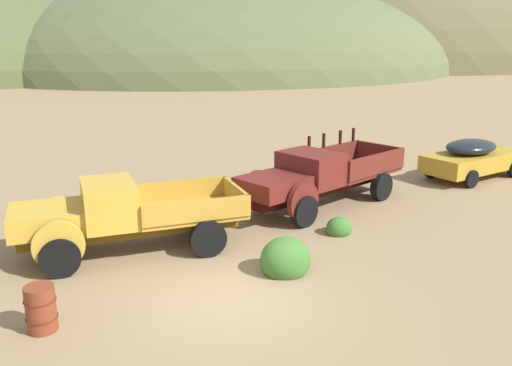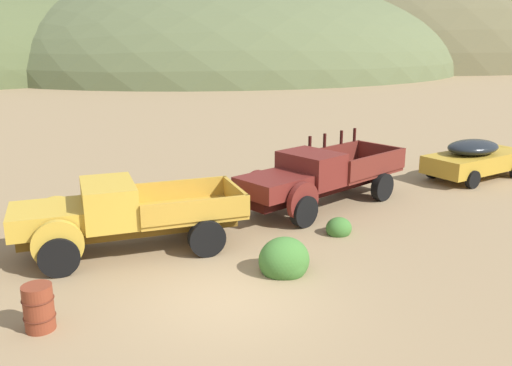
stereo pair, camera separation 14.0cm
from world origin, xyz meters
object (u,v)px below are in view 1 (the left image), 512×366
object	(u,v)px
truck_oxblood	(314,178)
oil_drum_spare	(41,309)
truck_faded_yellow	(113,216)
car_mustard	(476,157)

from	to	relation	value
truck_oxblood	oil_drum_spare	size ratio (longest dim) A/B	7.37
truck_faded_yellow	car_mustard	size ratio (longest dim) A/B	1.21
truck_faded_yellow	oil_drum_spare	bearing A→B (deg)	63.55
truck_faded_yellow	truck_oxblood	world-z (taller)	truck_oxblood
truck_faded_yellow	oil_drum_spare	world-z (taller)	truck_faded_yellow
truck_oxblood	car_mustard	bearing A→B (deg)	167.40
truck_oxblood	oil_drum_spare	bearing A→B (deg)	8.93
truck_faded_yellow	truck_oxblood	size ratio (longest dim) A/B	0.89
truck_faded_yellow	oil_drum_spare	xyz separation A→B (m)	(-2.14, -3.29, -0.53)
oil_drum_spare	car_mustard	bearing A→B (deg)	15.49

